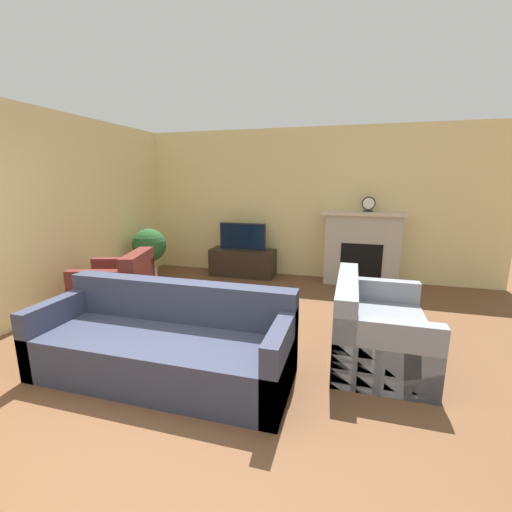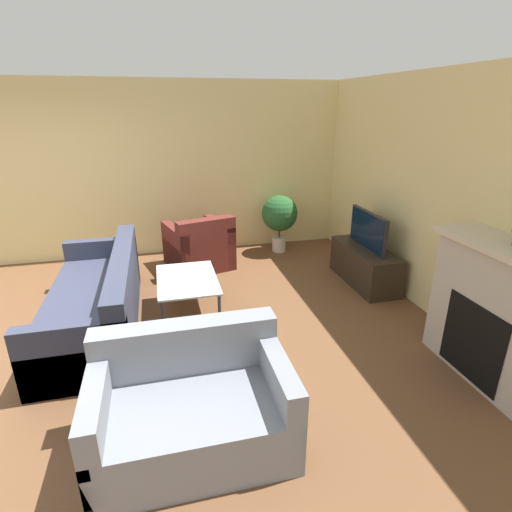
{
  "view_description": "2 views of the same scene",
  "coord_description": "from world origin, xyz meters",
  "px_view_note": "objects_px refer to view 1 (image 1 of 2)",
  "views": [
    {
      "loc": [
        1.44,
        -1.77,
        1.79
      ],
      "look_at": [
        0.18,
        2.66,
        0.76
      ],
      "focal_mm": 24.0,
      "sensor_mm": 36.0,
      "label": 1
    },
    {
      "loc": [
        4.05,
        1.55,
        2.33
      ],
      "look_at": [
        0.34,
        2.47,
        0.87
      ],
      "focal_mm": 28.0,
      "sensor_mm": 36.0,
      "label": 2
    }
  ],
  "objects_px": {
    "coffee_table": "(202,298)",
    "potted_plant": "(149,247)",
    "tv": "(243,236)",
    "couch_loveseat": "(375,331)",
    "couch_sectional": "(165,345)",
    "mantel_clock": "(369,204)",
    "armchair_by_window": "(118,289)"
  },
  "relations": [
    {
      "from": "tv",
      "to": "couch_loveseat",
      "type": "height_order",
      "value": "tv"
    },
    {
      "from": "tv",
      "to": "armchair_by_window",
      "type": "distance_m",
      "value": 2.47
    },
    {
      "from": "couch_loveseat",
      "to": "coffee_table",
      "type": "distance_m",
      "value": 1.98
    },
    {
      "from": "potted_plant",
      "to": "mantel_clock",
      "type": "bearing_deg",
      "value": 13.12
    },
    {
      "from": "mantel_clock",
      "to": "armchair_by_window",
      "type": "bearing_deg",
      "value": -146.29
    },
    {
      "from": "couch_sectional",
      "to": "armchair_by_window",
      "type": "height_order",
      "value": "same"
    },
    {
      "from": "potted_plant",
      "to": "mantel_clock",
      "type": "height_order",
      "value": "mantel_clock"
    },
    {
      "from": "couch_sectional",
      "to": "tv",
      "type": "bearing_deg",
      "value": 95.89
    },
    {
      "from": "mantel_clock",
      "to": "couch_sectional",
      "type": "bearing_deg",
      "value": -117.78
    },
    {
      "from": "couch_sectional",
      "to": "potted_plant",
      "type": "xyz_separation_m",
      "value": [
        -1.85,
        2.65,
        0.34
      ]
    },
    {
      "from": "couch_loveseat",
      "to": "potted_plant",
      "type": "distance_m",
      "value": 4.17
    },
    {
      "from": "potted_plant",
      "to": "mantel_clock",
      "type": "xyz_separation_m",
      "value": [
        3.7,
        0.86,
        0.77
      ]
    },
    {
      "from": "couch_loveseat",
      "to": "coffee_table",
      "type": "height_order",
      "value": "couch_loveseat"
    },
    {
      "from": "coffee_table",
      "to": "mantel_clock",
      "type": "distance_m",
      "value": 3.33
    },
    {
      "from": "tv",
      "to": "potted_plant",
      "type": "relative_size",
      "value": 0.93
    },
    {
      "from": "armchair_by_window",
      "to": "mantel_clock",
      "type": "height_order",
      "value": "mantel_clock"
    },
    {
      "from": "tv",
      "to": "mantel_clock",
      "type": "relative_size",
      "value": 3.48
    },
    {
      "from": "potted_plant",
      "to": "couch_loveseat",
      "type": "bearing_deg",
      "value": -25.64
    },
    {
      "from": "couch_sectional",
      "to": "couch_loveseat",
      "type": "relative_size",
      "value": 1.73
    },
    {
      "from": "mantel_clock",
      "to": "coffee_table",
      "type": "bearing_deg",
      "value": -127.23
    },
    {
      "from": "tv",
      "to": "couch_loveseat",
      "type": "xyz_separation_m",
      "value": [
        2.25,
        -2.57,
        -0.47
      ]
    },
    {
      "from": "coffee_table",
      "to": "mantel_clock",
      "type": "relative_size",
      "value": 3.96
    },
    {
      "from": "tv",
      "to": "coffee_table",
      "type": "height_order",
      "value": "tv"
    },
    {
      "from": "couch_sectional",
      "to": "armchair_by_window",
      "type": "relative_size",
      "value": 2.18
    },
    {
      "from": "armchair_by_window",
      "to": "mantel_clock",
      "type": "distance_m",
      "value": 4.17
    },
    {
      "from": "armchair_by_window",
      "to": "mantel_clock",
      "type": "bearing_deg",
      "value": 108.4
    },
    {
      "from": "mantel_clock",
      "to": "potted_plant",
      "type": "bearing_deg",
      "value": -166.88
    },
    {
      "from": "potted_plant",
      "to": "couch_sectional",
      "type": "bearing_deg",
      "value": -55.1
    },
    {
      "from": "couch_sectional",
      "to": "couch_loveseat",
      "type": "xyz_separation_m",
      "value": [
        1.9,
        0.85,
        0.0
      ]
    },
    {
      "from": "tv",
      "to": "couch_loveseat",
      "type": "distance_m",
      "value": 3.45
    },
    {
      "from": "coffee_table",
      "to": "potted_plant",
      "type": "bearing_deg",
      "value": 136.93
    },
    {
      "from": "tv",
      "to": "couch_sectional",
      "type": "bearing_deg",
      "value": -84.11
    }
  ]
}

